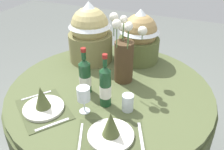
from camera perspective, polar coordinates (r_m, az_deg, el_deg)
dining_table at (r=1.71m, az=-0.45°, el=-6.75°), size 1.39×1.39×0.75m
place_setting_left at (r=1.47m, az=-16.00°, el=-6.41°), size 0.43×0.41×0.16m
place_setting_right at (r=1.25m, az=-0.29°, el=-12.86°), size 0.42×0.38×0.16m
flower_vase at (r=1.62m, az=2.87°, el=4.78°), size 0.26×0.24×0.47m
wine_bottle_left at (r=1.41m, az=-1.58°, el=-2.66°), size 0.07×0.07×0.34m
wine_bottle_centre at (r=1.54m, az=-6.38°, el=-0.22°), size 0.08×0.08×0.31m
wine_glass_left at (r=1.37m, az=-6.73°, el=-4.60°), size 0.08×0.08×0.17m
tumbler_near_left at (r=1.42m, az=3.73°, el=-6.50°), size 0.07×0.07×0.10m
gift_tub_back_left at (r=1.89m, az=-5.20°, el=10.37°), size 0.34×0.34×0.47m
gift_tub_back_centre at (r=1.90m, az=6.47°, el=9.44°), size 0.32×0.32×0.42m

